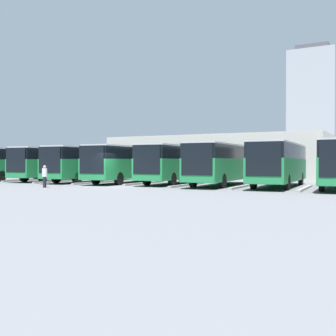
{
  "coord_description": "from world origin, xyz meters",
  "views": [
    {
      "loc": [
        -18.18,
        25.57,
        1.78
      ],
      "look_at": [
        -1.6,
        -5.67,
        1.33
      ],
      "focal_mm": 45.0,
      "sensor_mm": 36.0,
      "label": 1
    }
  ],
  "objects_px": {
    "bus_3": "(177,163)",
    "bus_6": "(58,163)",
    "bus_1": "(279,163)",
    "bus_2": "(222,163)",
    "bus_7": "(20,163)",
    "bus_4": "(129,163)",
    "bus_5": "(90,163)",
    "pedestrian": "(45,176)"
  },
  "relations": [
    {
      "from": "bus_3",
      "to": "bus_6",
      "type": "bearing_deg",
      "value": -2.81
    },
    {
      "from": "bus_1",
      "to": "bus_2",
      "type": "bearing_deg",
      "value": -1.61
    },
    {
      "from": "bus_2",
      "to": "bus_6",
      "type": "bearing_deg",
      "value": -5.9
    },
    {
      "from": "bus_3",
      "to": "bus_7",
      "type": "bearing_deg",
      "value": -0.09
    },
    {
      "from": "bus_4",
      "to": "bus_5",
      "type": "bearing_deg",
      "value": -5.27
    },
    {
      "from": "bus_5",
      "to": "bus_3",
      "type": "bearing_deg",
      "value": -179.31
    },
    {
      "from": "bus_2",
      "to": "bus_3",
      "type": "height_order",
      "value": "same"
    },
    {
      "from": "bus_2",
      "to": "pedestrian",
      "type": "bearing_deg",
      "value": 36.18
    },
    {
      "from": "bus_2",
      "to": "bus_5",
      "type": "relative_size",
      "value": 1.0
    },
    {
      "from": "bus_1",
      "to": "bus_5",
      "type": "xyz_separation_m",
      "value": [
        17.51,
        -0.12,
        0.0
      ]
    },
    {
      "from": "bus_2",
      "to": "bus_3",
      "type": "distance_m",
      "value": 4.47
    },
    {
      "from": "bus_6",
      "to": "bus_2",
      "type": "bearing_deg",
      "value": 174.1
    },
    {
      "from": "bus_3",
      "to": "bus_1",
      "type": "bearing_deg",
      "value": 171.63
    },
    {
      "from": "bus_7",
      "to": "pedestrian",
      "type": "xyz_separation_m",
      "value": [
        -11.61,
        8.38,
        -0.93
      ]
    },
    {
      "from": "bus_4",
      "to": "pedestrian",
      "type": "height_order",
      "value": "bus_4"
    },
    {
      "from": "bus_4",
      "to": "pedestrian",
      "type": "distance_m",
      "value": 8.82
    },
    {
      "from": "bus_5",
      "to": "bus_2",
      "type": "bearing_deg",
      "value": 175.41
    },
    {
      "from": "bus_1",
      "to": "bus_2",
      "type": "xyz_separation_m",
      "value": [
        4.38,
        0.14,
        0.0
      ]
    },
    {
      "from": "bus_2",
      "to": "bus_7",
      "type": "height_order",
      "value": "same"
    },
    {
      "from": "bus_3",
      "to": "bus_6",
      "type": "distance_m",
      "value": 13.14
    },
    {
      "from": "bus_6",
      "to": "bus_7",
      "type": "relative_size",
      "value": 1.0
    },
    {
      "from": "bus_1",
      "to": "bus_5",
      "type": "bearing_deg",
      "value": -3.84
    },
    {
      "from": "bus_7",
      "to": "bus_2",
      "type": "bearing_deg",
      "value": 176.9
    },
    {
      "from": "pedestrian",
      "to": "bus_4",
      "type": "bearing_deg",
      "value": -36.9
    },
    {
      "from": "bus_1",
      "to": "bus_3",
      "type": "relative_size",
      "value": 1.0
    },
    {
      "from": "bus_1",
      "to": "pedestrian",
      "type": "distance_m",
      "value": 17.05
    },
    {
      "from": "bus_2",
      "to": "pedestrian",
      "type": "height_order",
      "value": "bus_2"
    },
    {
      "from": "bus_3",
      "to": "pedestrian",
      "type": "bearing_deg",
      "value": 54.45
    },
    {
      "from": "bus_3",
      "to": "bus_6",
      "type": "height_order",
      "value": "same"
    },
    {
      "from": "bus_5",
      "to": "bus_6",
      "type": "xyz_separation_m",
      "value": [
        4.38,
        -0.49,
        0.0
      ]
    },
    {
      "from": "bus_2",
      "to": "pedestrian",
      "type": "distance_m",
      "value": 13.38
    },
    {
      "from": "bus_5",
      "to": "bus_7",
      "type": "distance_m",
      "value": 8.76
    },
    {
      "from": "bus_3",
      "to": "bus_2",
      "type": "bearing_deg",
      "value": 165.0
    },
    {
      "from": "bus_1",
      "to": "bus_7",
      "type": "height_order",
      "value": "same"
    },
    {
      "from": "bus_1",
      "to": "pedestrian",
      "type": "bearing_deg",
      "value": 27.1
    },
    {
      "from": "bus_5",
      "to": "pedestrian",
      "type": "distance_m",
      "value": 9.27
    },
    {
      "from": "pedestrian",
      "to": "bus_7",
      "type": "bearing_deg",
      "value": 27.29
    },
    {
      "from": "bus_3",
      "to": "bus_6",
      "type": "relative_size",
      "value": 1.0
    },
    {
      "from": "bus_4",
      "to": "bus_2",
      "type": "bearing_deg",
      "value": 175.76
    },
    {
      "from": "bus_2",
      "to": "bus_6",
      "type": "height_order",
      "value": "same"
    },
    {
      "from": "bus_3",
      "to": "bus_5",
      "type": "height_order",
      "value": "same"
    },
    {
      "from": "bus_1",
      "to": "bus_3",
      "type": "xyz_separation_m",
      "value": [
        8.76,
        -0.75,
        0.0
      ]
    }
  ]
}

